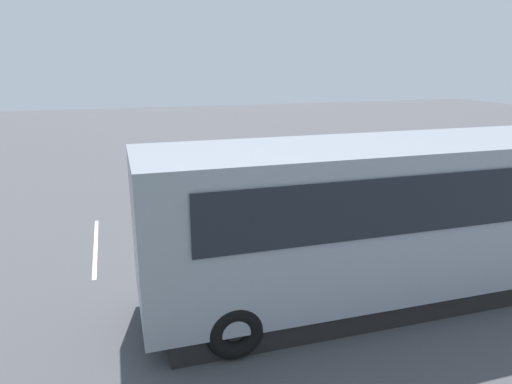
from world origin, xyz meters
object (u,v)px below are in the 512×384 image
Objects in this scene: spectator_far_left at (363,208)px; parked_motorcycle_silver at (295,250)px; spectator_left at (324,215)px; traffic_cone at (227,199)px; tour_bus at (383,222)px; spectator_centre at (276,219)px; stunt_motorcycle at (163,177)px; parked_motorcycle_dark at (422,232)px.

parked_motorcycle_silver is at bearing 21.23° from spectator_far_left.
spectator_far_left is 1.16m from spectator_left.
tour_bus is at bearing 102.51° from traffic_cone.
traffic_cone is at bearing -88.56° from spectator_centre.
stunt_motorcycle is at bearing -67.44° from parked_motorcycle_silver.
spectator_left is at bearing -143.51° from parked_motorcycle_silver.
traffic_cone is at bearing -51.22° from parked_motorcycle_dark.
spectator_far_left is at bearing 133.78° from stunt_motorcycle.
stunt_motorcycle is (2.14, -5.10, -0.02)m from spectator_centre.
spectator_far_left reaches higher than parked_motorcycle_silver.
parked_motorcycle_silver is (2.28, 0.88, -0.56)m from spectator_far_left.
stunt_motorcycle is (3.54, -7.49, -0.60)m from tour_bus.
spectator_far_left is 1.05× the size of spectator_left.
stunt_motorcycle is (2.39, -5.76, 0.56)m from parked_motorcycle_silver.
spectator_far_left is at bearing 122.12° from traffic_cone.
spectator_centre reaches higher than parked_motorcycle_silver.
spectator_centre is 2.82× the size of traffic_cone.
tour_bus is at bearing 66.69° from spectator_far_left.
tour_bus is 2.91m from spectator_far_left.
spectator_centre is 0.92m from parked_motorcycle_silver.
spectator_left is at bearing 2.77° from spectator_far_left.
tour_bus is 2.38m from parked_motorcycle_silver.
parked_motorcycle_dark is 8.24m from stunt_motorcycle.
parked_motorcycle_silver is 3.62m from parked_motorcycle_dark.
spectator_far_left is 2.77× the size of traffic_cone.
tour_bus is 15.27× the size of traffic_cone.
tour_bus is 8.31m from stunt_motorcycle.
traffic_cone is at bearing -85.92° from parked_motorcycle_silver.
tour_bus is 7.11m from traffic_cone.
spectator_left is at bearing -172.91° from spectator_centre.
spectator_centre reaches higher than spectator_left.
spectator_centre is at bearing 112.76° from stunt_motorcycle.
parked_motorcycle_silver is at bearing 94.08° from traffic_cone.
spectator_centre is 4.50m from traffic_cone.
parked_motorcycle_silver is (-0.25, 0.66, -0.59)m from spectator_centre.
tour_bus is at bearing 37.24° from parked_motorcycle_dark.
stunt_motorcycle is at bearing -18.22° from traffic_cone.
parked_motorcycle_silver is (1.12, 0.83, -0.49)m from spectator_left.
spectator_centre is at bearing -69.02° from parked_motorcycle_silver.
spectator_left is (0.03, -2.56, -0.67)m from tour_bus.
spectator_left is 0.89× the size of stunt_motorcycle.
spectator_far_left is 2.51m from parked_motorcycle_silver.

